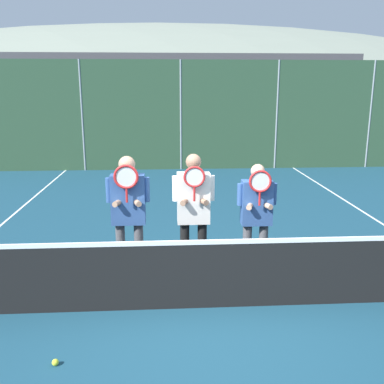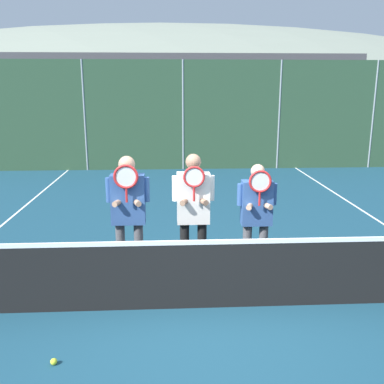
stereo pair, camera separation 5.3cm
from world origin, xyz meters
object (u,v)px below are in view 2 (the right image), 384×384
car_left_of_center (162,136)px  tennis_ball_on_court (54,362)px  car_far_left (33,135)px  car_center (286,132)px  player_center_left (193,209)px  player_center_right (256,212)px  player_leftmost (128,208)px

car_left_of_center → tennis_ball_on_court: car_left_of_center is taller
car_far_left → car_center: (10.14, 0.12, 0.04)m
car_center → tennis_ball_on_court: (-5.99, -13.50, -0.88)m
player_center_left → player_center_right: size_ratio=1.10×
player_center_right → car_center: size_ratio=0.40×
car_far_left → car_center: size_ratio=1.00×
player_center_right → car_far_left: bearing=119.9°
car_left_of_center → car_center: (5.07, 0.39, 0.05)m
car_center → player_center_right: bearing=-107.1°
player_center_left → car_far_left: (-5.67, 11.56, -0.22)m
player_leftmost → tennis_ball_on_court: player_leftmost is taller
player_center_right → car_far_left: (-6.58, 11.44, -0.12)m
player_center_left → car_left_of_center: (-0.60, 11.29, -0.23)m
player_center_left → car_left_of_center: player_center_left is taller
player_leftmost → player_center_left: size_ratio=0.98×
player_center_left → player_center_right: 0.92m
player_center_left → tennis_ball_on_court: (-1.52, -1.82, -1.06)m
player_leftmost → car_left_of_center: (0.30, 11.23, -0.24)m
car_far_left → car_left_of_center: 5.08m
player_center_left → player_center_right: bearing=7.8°
car_far_left → player_leftmost: bearing=-67.5°
player_center_right → car_left_of_center: bearing=97.7°
player_center_left → player_center_right: player_center_left is taller
tennis_ball_on_court → car_center: bearing=66.1°
car_far_left → tennis_ball_on_court: 14.04m
player_center_right → car_far_left: size_ratio=0.40×
car_far_left → tennis_ball_on_court: bearing=-72.8°
player_leftmost → player_center_right: 1.81m
car_far_left → player_center_left: bearing=-63.9°
car_left_of_center → tennis_ball_on_court: 13.17m
car_center → tennis_ball_on_court: bearing=-113.9°
player_center_right → tennis_ball_on_court: bearing=-141.3°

